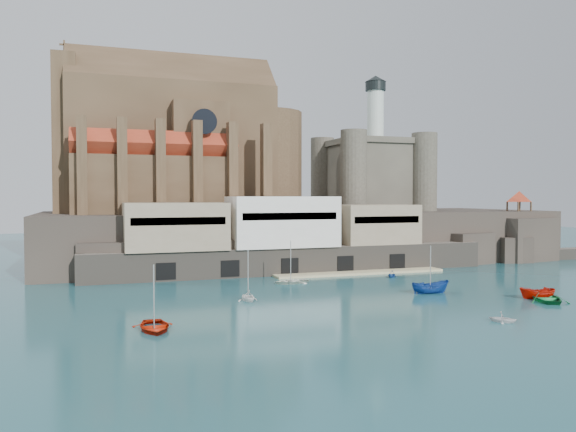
% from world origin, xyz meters
% --- Properties ---
extents(ground, '(300.00, 300.00, 0.00)m').
position_xyz_m(ground, '(0.00, 0.00, 0.00)').
color(ground, '#184851').
rests_on(ground, ground).
extents(promontory, '(100.00, 36.00, 10.00)m').
position_xyz_m(promontory, '(-0.19, 39.37, 4.92)').
color(promontory, black).
rests_on(promontory, ground).
extents(quay, '(70.00, 12.00, 13.05)m').
position_xyz_m(quay, '(-10.19, 23.07, 6.07)').
color(quay, '#665D51').
rests_on(quay, ground).
extents(church, '(47.00, 25.93, 30.51)m').
position_xyz_m(church, '(-24.13, 41.85, 22.13)').
color(church, '#463320').
rests_on(church, promontory).
extents(castle_keep, '(21.20, 21.20, 29.30)m').
position_xyz_m(castle_keep, '(16.08, 41.08, 18.31)').
color(castle_keep, '#464237').
rests_on(castle_keep, promontory).
extents(rock_outcrop, '(14.50, 10.50, 8.70)m').
position_xyz_m(rock_outcrop, '(42.00, 25.84, 4.02)').
color(rock_outcrop, black).
rests_on(rock_outcrop, ground).
extents(pavilion, '(6.40, 6.40, 5.40)m').
position_xyz_m(pavilion, '(42.00, 26.00, 12.73)').
color(pavilion, '#463320').
rests_on(pavilion, rock_outcrop).
extents(boat_0, '(4.31, 1.28, 6.02)m').
position_xyz_m(boat_0, '(-34.82, -11.47, 0.00)').
color(boat_0, '#AD1A05').
rests_on(boat_0, ground).
extents(boat_1, '(2.72, 2.67, 2.75)m').
position_xyz_m(boat_1, '(-0.38, -19.78, 0.00)').
color(boat_1, silver).
rests_on(boat_1, ground).
extents(boat_2, '(2.29, 2.24, 5.33)m').
position_xyz_m(boat_2, '(2.33, -2.45, 0.00)').
color(boat_2, navy).
rests_on(boat_2, ground).
extents(boat_3, '(4.78, 3.36, 6.55)m').
position_xyz_m(boat_3, '(13.13, -11.56, 0.00)').
color(boat_3, '#187B3C').
rests_on(boat_3, ground).
extents(boat_4, '(3.09, 2.11, 3.35)m').
position_xyz_m(boat_4, '(-22.23, 0.21, 0.00)').
color(boat_4, white).
rests_on(boat_4, ground).
extents(boat_5, '(2.21, 2.17, 4.71)m').
position_xyz_m(boat_5, '(12.92, -10.37, 0.00)').
color(boat_5, '#BA1203').
rests_on(boat_5, ground).
extents(boat_6, '(1.75, 4.08, 5.54)m').
position_xyz_m(boat_6, '(-12.44, 12.09, 0.00)').
color(boat_6, white).
rests_on(boat_6, ground).
extents(boat_7, '(2.62, 2.56, 2.64)m').
position_xyz_m(boat_7, '(5.15, 12.81, 0.00)').
color(boat_7, '#1F4B99').
rests_on(boat_7, ground).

